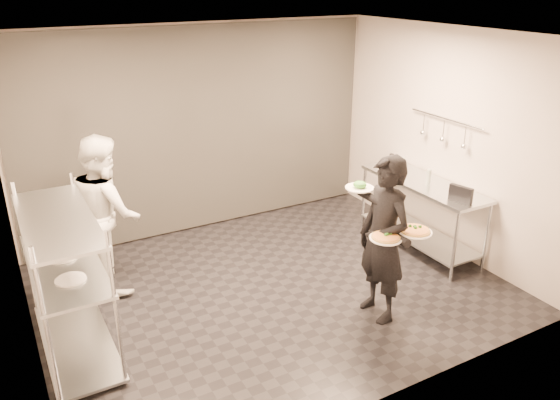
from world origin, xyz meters
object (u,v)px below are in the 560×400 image
prep_counter (421,203)px  pizza_plate_far (415,231)px  pizza_plate_near (386,237)px  bottle_clear (429,177)px  pass_rack (67,277)px  bottle_dark (391,161)px  waiter (383,240)px  chef (106,213)px  salad_plate (360,186)px  bottle_green (402,166)px  pos_monitor (461,194)px

prep_counter → pizza_plate_far: (-1.28, -1.24, 0.43)m
pizza_plate_near → bottle_clear: 1.92m
bottle_clear → prep_counter: bearing=79.1°
pass_rack → bottle_dark: (4.30, 0.61, 0.25)m
waiter → bottle_dark: (1.40, 1.59, 0.14)m
pass_rack → pizza_plate_near: pass_rack is taller
chef → pizza_plate_near: size_ratio=5.72×
salad_plate → bottle_green: size_ratio=1.24×
prep_counter → bottle_green: 0.53m
bottle_green → bottle_dark: bottle_green is taller
bottle_dark → pos_monitor: bearing=-93.8°
pizza_plate_far → bottle_clear: bottle_clear is taller
waiter → salad_plate: waiter is taller
pizza_plate_far → bottle_green: bearing=52.9°
salad_plate → bottle_dark: salad_plate is taller
waiter → pos_monitor: 1.35m
prep_counter → pizza_plate_near: 2.02m
salad_plate → chef: bearing=142.6°
pizza_plate_far → waiter: bearing=120.7°
pass_rack → pizza_plate_near: size_ratio=5.12×
waiter → chef: chef is taller
waiter → pizza_plate_far: (0.16, -0.26, 0.18)m
waiter → pos_monitor: waiter is taller
pizza_plate_far → pos_monitor: 1.27m
salad_plate → waiter: bearing=-73.9°
prep_counter → pizza_plate_near: bearing=-143.2°
bottle_dark → pizza_plate_near: bearing=-130.9°
bottle_clear → bottle_dark: 0.70m
prep_counter → pizza_plate_near: pizza_plate_near is taller
pizza_plate_near → salad_plate: size_ratio=1.07×
pass_rack → waiter: (2.90, -0.98, 0.11)m
chef → bottle_dark: bearing=-100.7°
pizza_plate_near → chef: bearing=134.1°
pizza_plate_near → pos_monitor: size_ratio=1.12×
pizza_plate_near → prep_counter: bearing=36.8°
prep_counter → bottle_dark: 0.73m
pizza_plate_far → pos_monitor: pos_monitor is taller
prep_counter → pos_monitor: size_ratio=6.45×
chef → bottle_dark: size_ratio=8.86×
pass_rack → chef: 1.19m
waiter → salad_plate: size_ratio=6.00×
pizza_plate_far → salad_plate: size_ratio=1.13×
prep_counter → pizza_plate_far: 1.83m
prep_counter → chef: chef is taller
bottle_clear → waiter: bearing=-147.9°
pizza_plate_near → pos_monitor: bearing=17.6°
bottle_green → salad_plate: bearing=-145.5°
prep_counter → pizza_plate_near: (-1.59, -1.19, 0.41)m
prep_counter → chef: size_ratio=1.01×
pizza_plate_near → bottle_dark: bearing=49.1°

